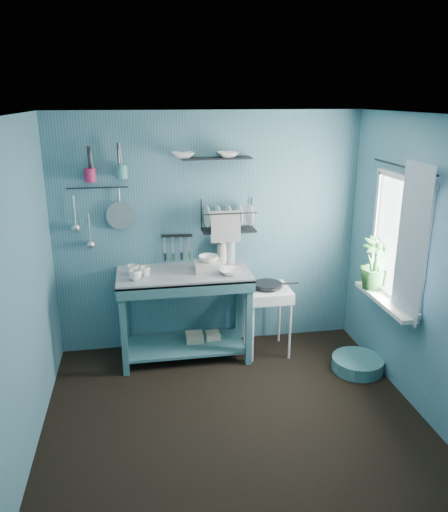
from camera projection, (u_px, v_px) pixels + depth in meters
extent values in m
plane|color=black|center=(235.00, 421.00, 4.23)|extent=(3.20, 3.20, 0.00)
plane|color=silver|center=(238.00, 115.00, 3.46)|extent=(3.20, 3.20, 0.00)
plane|color=#3D6D7E|center=(209.00, 233.00, 5.25)|extent=(3.20, 0.00, 3.20)
plane|color=#3D6D7E|center=(295.00, 392.00, 2.44)|extent=(3.20, 0.00, 3.20)
plane|color=#3D6D7E|center=(18.00, 297.00, 3.59)|extent=(0.00, 3.00, 3.00)
plane|color=#3D6D7E|center=(427.00, 272.00, 4.10)|extent=(0.00, 3.00, 3.00)
cube|color=#33646B|center=(185.00, 315.00, 5.16)|extent=(1.40, 0.83, 0.94)
imported|color=white|center=(135.00, 275.00, 4.77)|extent=(0.12, 0.12, 0.10)
imported|color=white|center=(145.00, 271.00, 4.88)|extent=(0.14, 0.14, 0.09)
imported|color=white|center=(133.00, 270.00, 4.92)|extent=(0.17, 0.17, 0.10)
cube|color=beige|center=(209.00, 266.00, 5.02)|extent=(0.28, 0.22, 0.10)
imported|color=white|center=(208.00, 259.00, 5.00)|extent=(0.20, 0.19, 0.06)
imported|color=beige|center=(222.00, 250.00, 5.22)|extent=(0.12, 0.12, 0.30)
cylinder|color=#B0BFC5|center=(231.00, 249.00, 5.26)|extent=(0.09, 0.09, 0.28)
imported|color=white|center=(230.00, 272.00, 4.94)|extent=(0.22, 0.22, 0.05)
cube|color=white|center=(267.00, 320.00, 5.28)|extent=(0.50, 0.50, 0.73)
cylinder|color=black|center=(268.00, 285.00, 5.16)|extent=(0.30, 0.30, 0.03)
cube|color=black|center=(177.00, 236.00, 5.17)|extent=(0.32, 0.05, 0.03)
cube|color=black|center=(228.00, 216.00, 5.10)|extent=(0.55, 0.24, 0.32)
cube|color=black|center=(216.00, 158.00, 4.93)|extent=(0.70, 0.19, 0.01)
imported|color=white|center=(183.00, 162.00, 4.88)|extent=(0.24, 0.24, 0.06)
imported|color=white|center=(228.00, 153.00, 4.93)|extent=(0.22, 0.22, 0.05)
cylinder|color=#A81F49|center=(90.00, 175.00, 4.79)|extent=(0.11, 0.11, 0.13)
cylinder|color=teal|center=(122.00, 172.00, 4.83)|extent=(0.11, 0.11, 0.13)
cylinder|color=#ADB0B5|center=(120.00, 215.00, 4.99)|extent=(0.28, 0.03, 0.28)
cylinder|color=#ADB0B5|center=(74.00, 210.00, 4.90)|extent=(0.01, 0.01, 0.30)
cylinder|color=#ADB0B5|center=(89.00, 227.00, 4.98)|extent=(0.01, 0.01, 0.30)
cylinder|color=black|center=(97.00, 188.00, 4.89)|extent=(0.60, 0.01, 0.01)
plane|color=white|center=(400.00, 239.00, 4.48)|extent=(0.00, 1.10, 1.10)
cube|color=white|center=(384.00, 301.00, 4.64)|extent=(0.16, 0.95, 0.04)
plane|color=silver|center=(411.00, 244.00, 4.17)|extent=(0.00, 1.35, 1.35)
cylinder|color=black|center=(403.00, 167.00, 4.27)|extent=(0.02, 1.05, 0.02)
imported|color=#245A25|center=(375.00, 263.00, 4.82)|extent=(0.31, 0.31, 0.51)
cube|color=tan|center=(195.00, 343.00, 5.33)|extent=(0.18, 0.18, 0.22)
cube|color=tan|center=(213.00, 341.00, 5.40)|extent=(0.15, 0.15, 0.20)
cylinder|color=teal|center=(358.00, 364.00, 5.00)|extent=(0.51, 0.51, 0.13)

